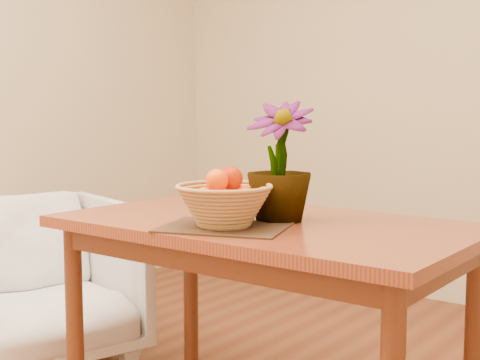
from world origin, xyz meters
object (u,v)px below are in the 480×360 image
Objects in this scene: potted_plant at (279,161)px; table at (264,246)px; wicker_basket at (224,207)px; armchair at (37,273)px.

table is at bearing -176.49° from potted_plant.
potted_plant is (0.06, 0.22, 0.13)m from wicker_basket.
wicker_basket is 0.39× the size of armchair.
potted_plant is at bearing 20.70° from table.
armchair is (-1.17, 0.14, -0.42)m from wicker_basket.
armchair is at bearing 166.82° from potted_plant.
table is 0.29m from potted_plant.
armchair is at bearing -176.70° from table.
table is 1.22m from armchair.
armchair is at bearing 173.41° from wicker_basket.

